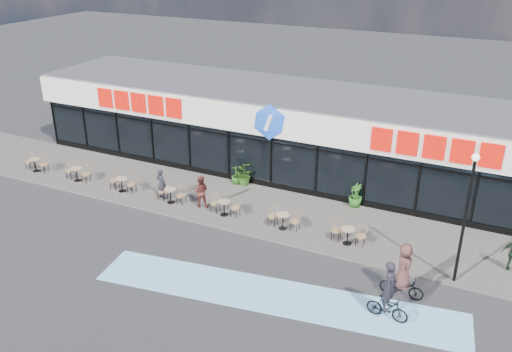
# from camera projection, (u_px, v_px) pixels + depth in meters

# --- Properties ---
(ground) EXTENTS (120.00, 120.00, 0.00)m
(ground) POSITION_uv_depth(u_px,v_px,m) (203.00, 252.00, 23.06)
(ground) COLOR #28282B
(ground) RESTS_ON ground
(sidewalk) EXTENTS (44.00, 5.00, 0.10)m
(sidewalk) POSITION_uv_depth(u_px,v_px,m) (250.00, 207.00, 26.75)
(sidewalk) COLOR #625E57
(sidewalk) RESTS_ON ground
(bike_lane) EXTENTS (14.17, 4.13, 0.01)m
(bike_lane) POSITION_uv_depth(u_px,v_px,m) (275.00, 296.00, 20.24)
(bike_lane) COLOR #80C1F2
(bike_lane) RESTS_ON ground
(building) EXTENTS (30.60, 6.57, 4.75)m
(building) POSITION_uv_depth(u_px,v_px,m) (293.00, 131.00, 30.28)
(building) COLOR black
(building) RESTS_ON ground
(lamp_post) EXTENTS (0.28, 0.28, 5.29)m
(lamp_post) POSITION_uv_depth(u_px,v_px,m) (467.00, 209.00, 19.72)
(lamp_post) COLOR black
(lamp_post) RESTS_ON sidewalk
(bistro_set_0) EXTENTS (1.54, 0.62, 0.90)m
(bistro_set_0) POSITION_uv_depth(u_px,v_px,m) (36.00, 163.00, 30.60)
(bistro_set_0) COLOR tan
(bistro_set_0) RESTS_ON sidewalk
(bistro_set_1) EXTENTS (1.54, 0.62, 0.90)m
(bistro_set_1) POSITION_uv_depth(u_px,v_px,m) (78.00, 172.00, 29.40)
(bistro_set_1) COLOR tan
(bistro_set_1) RESTS_ON sidewalk
(bistro_set_2) EXTENTS (1.54, 0.62, 0.90)m
(bistro_set_2) POSITION_uv_depth(u_px,v_px,m) (123.00, 183.00, 28.20)
(bistro_set_2) COLOR tan
(bistro_set_2) RESTS_ON sidewalk
(bistro_set_3) EXTENTS (1.54, 0.62, 0.90)m
(bistro_set_3) POSITION_uv_depth(u_px,v_px,m) (172.00, 194.00, 26.99)
(bistro_set_3) COLOR tan
(bistro_set_3) RESTS_ON sidewalk
(bistro_set_4) EXTENTS (1.54, 0.62, 0.90)m
(bistro_set_4) POSITION_uv_depth(u_px,v_px,m) (225.00, 206.00, 25.79)
(bistro_set_4) COLOR tan
(bistro_set_4) RESTS_ON sidewalk
(bistro_set_5) EXTENTS (1.54, 0.62, 0.90)m
(bistro_set_5) POSITION_uv_depth(u_px,v_px,m) (284.00, 219.00, 24.59)
(bistro_set_5) COLOR tan
(bistro_set_5) RESTS_ON sidewalk
(bistro_set_6) EXTENTS (1.54, 0.62, 0.90)m
(bistro_set_6) POSITION_uv_depth(u_px,v_px,m) (348.00, 233.00, 23.39)
(bistro_set_6) COLOR tan
(bistro_set_6) RESTS_ON sidewalk
(potted_plant_left) EXTENTS (0.65, 0.65, 1.03)m
(potted_plant_left) POSITION_uv_depth(u_px,v_px,m) (237.00, 175.00, 28.98)
(potted_plant_left) COLOR #214C15
(potted_plant_left) RESTS_ON sidewalk
(potted_plant_mid) EXTENTS (1.27, 1.21, 1.10)m
(potted_plant_mid) POSITION_uv_depth(u_px,v_px,m) (243.00, 175.00, 28.84)
(potted_plant_mid) COLOR #2E5518
(potted_plant_mid) RESTS_ON sidewalk
(potted_plant_right) EXTENTS (0.96, 0.96, 1.21)m
(potted_plant_right) POSITION_uv_depth(u_px,v_px,m) (356.00, 195.00, 26.48)
(potted_plant_right) COLOR #235B1A
(potted_plant_right) RESTS_ON sidewalk
(patron_left) EXTENTS (0.63, 0.47, 1.57)m
(patron_left) POSITION_uv_depth(u_px,v_px,m) (161.00, 184.00, 27.26)
(patron_left) COLOR black
(patron_left) RESTS_ON sidewalk
(patron_right) EXTENTS (0.96, 0.86, 1.62)m
(patron_right) POSITION_uv_depth(u_px,v_px,m) (201.00, 191.00, 26.40)
(patron_right) COLOR #51211D
(patron_right) RESTS_ON sidewalk
(cyclist_a) EXTENTS (1.54, 0.71, 2.30)m
(cyclist_a) POSITION_uv_depth(u_px,v_px,m) (389.00, 297.00, 18.70)
(cyclist_a) COLOR black
(cyclist_a) RESTS_ON ground
(cyclist_b) EXTENTS (1.64, 0.87, 2.23)m
(cyclist_b) POSITION_uv_depth(u_px,v_px,m) (403.00, 276.00, 19.87)
(cyclist_b) COLOR black
(cyclist_b) RESTS_ON ground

